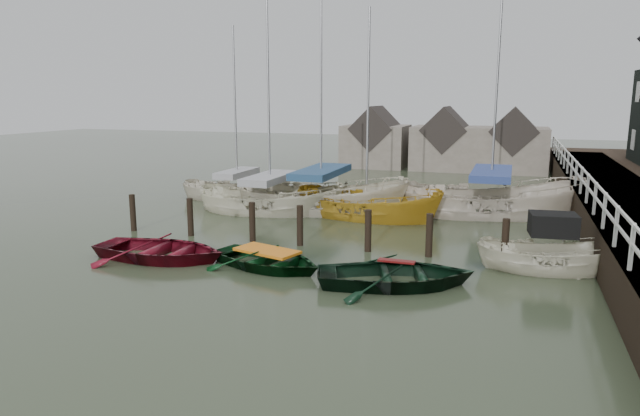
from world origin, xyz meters
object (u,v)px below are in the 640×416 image
(sailboat_b, at_px, (321,210))
(sailboat_c, at_px, (366,217))
(rowboat_green, at_px, (267,268))
(rowboat_red, at_px, (161,259))
(sailboat_d, at_px, (490,214))
(motorboat, at_px, (550,268))
(sailboat_a, at_px, (270,211))
(sailboat_e, at_px, (238,197))
(rowboat_dkgreen, at_px, (396,285))

(sailboat_b, distance_m, sailboat_c, 2.27)
(rowboat_green, distance_m, sailboat_c, 8.08)
(rowboat_red, relative_size, sailboat_d, 0.35)
(motorboat, bearing_deg, sailboat_c, 44.55)
(rowboat_green, xyz_separation_m, sailboat_c, (1.01, 8.02, 0.01))
(sailboat_a, relative_size, sailboat_c, 1.05)
(motorboat, xyz_separation_m, sailboat_d, (-2.05, 7.89, -0.04))
(motorboat, xyz_separation_m, sailboat_e, (-14.24, 8.04, -0.04))
(sailboat_e, bearing_deg, rowboat_green, -165.82)
(rowboat_green, bearing_deg, motorboat, -57.33)
(rowboat_red, xyz_separation_m, rowboat_green, (3.54, 0.26, 0.00))
(sailboat_d, xyz_separation_m, sailboat_e, (-12.19, 0.14, 0.01))
(motorboat, distance_m, sailboat_a, 12.49)
(motorboat, height_order, sailboat_d, sailboat_d)
(rowboat_green, height_order, sailboat_b, sailboat_b)
(sailboat_b, bearing_deg, motorboat, -127.91)
(rowboat_green, xyz_separation_m, rowboat_dkgreen, (3.97, -0.38, 0.00))
(sailboat_b, height_order, sailboat_c, sailboat_b)
(sailboat_c, bearing_deg, rowboat_green, -177.40)
(sailboat_b, relative_size, sailboat_d, 0.92)
(motorboat, height_order, sailboat_b, sailboat_b)
(rowboat_dkgreen, relative_size, sailboat_e, 0.45)
(rowboat_green, height_order, sailboat_e, sailboat_e)
(rowboat_green, xyz_separation_m, sailboat_a, (-3.28, 7.68, 0.06))
(sailboat_c, distance_m, sailboat_d, 5.40)
(sailboat_e, bearing_deg, sailboat_b, -126.53)
(rowboat_dkgreen, distance_m, sailboat_d, 10.77)
(motorboat, relative_size, sailboat_c, 0.44)
(rowboat_green, bearing_deg, sailboat_c, 9.33)
(rowboat_green, xyz_separation_m, sailboat_d, (5.95, 10.21, 0.06))
(rowboat_green, relative_size, sailboat_a, 0.36)
(sailboat_a, bearing_deg, sailboat_d, -81.57)
(sailboat_b, relative_size, sailboat_e, 1.19)
(sailboat_b, bearing_deg, rowboat_green, -175.80)
(rowboat_green, bearing_deg, sailboat_d, -13.71)
(rowboat_red, bearing_deg, sailboat_b, -15.66)
(rowboat_red, relative_size, rowboat_dkgreen, 1.01)
(sailboat_c, xyz_separation_m, sailboat_e, (-7.25, 2.33, 0.06))
(rowboat_green, xyz_separation_m, sailboat_e, (-6.24, 10.35, 0.06))
(rowboat_green, height_order, motorboat, motorboat)
(sailboat_b, bearing_deg, sailboat_d, -80.72)
(rowboat_dkgreen, xyz_separation_m, sailboat_a, (-7.25, 8.06, 0.06))
(sailboat_e, bearing_deg, rowboat_dkgreen, -153.31)
(motorboat, distance_m, sailboat_e, 16.35)
(rowboat_green, distance_m, motorboat, 8.33)
(sailboat_c, bearing_deg, sailboat_e, 81.98)
(rowboat_red, distance_m, motorboat, 11.82)
(sailboat_c, height_order, sailboat_d, sailboat_d)
(rowboat_red, bearing_deg, motorboat, -78.19)
(rowboat_green, bearing_deg, rowboat_red, 110.81)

